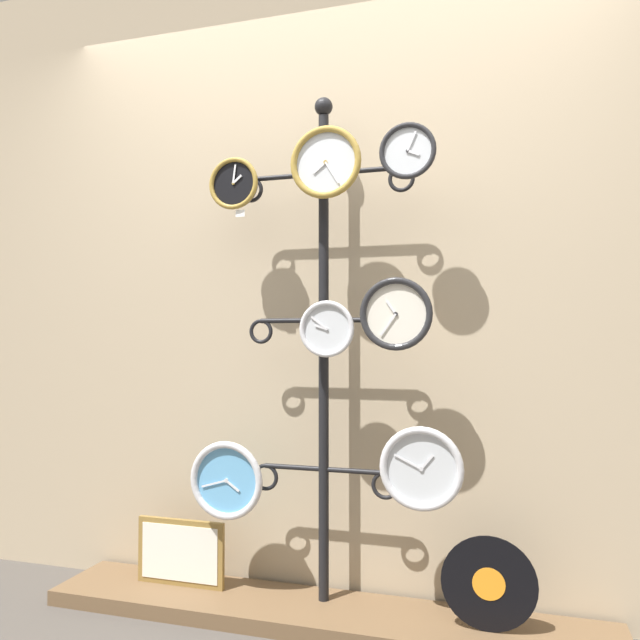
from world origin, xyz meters
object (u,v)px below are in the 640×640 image
clock_bottom_left (227,480)px  vinyl_record (489,584)px  clock_top_left (234,184)px  clock_middle_center (327,329)px  clock_top_right (408,151)px  clock_bottom_right (421,468)px  clock_middle_right (396,314)px  picture_frame (180,552)px  clock_top_center (326,163)px  display_stand (324,432)px

clock_bottom_left → vinyl_record: (1.00, 0.00, -0.29)m
clock_top_left → clock_middle_center: bearing=-3.8°
clock_top_right → clock_bottom_right: bearing=0.0°
clock_middle_right → clock_bottom_left: (-0.68, 0.02, -0.65)m
clock_top_left → clock_bottom_left: size_ratio=0.68×
clock_bottom_right → vinyl_record: size_ratio=0.91×
clock_middle_right → picture_frame: size_ratio=0.69×
clock_bottom_left → picture_frame: (-0.24, 0.06, -0.33)m
clock_top_center → clock_bottom_left: bearing=177.8°
display_stand → clock_bottom_left: display_stand is taller
clock_top_center → clock_bottom_right: size_ratio=0.93×
display_stand → clock_top_right: 1.12m
clock_bottom_left → picture_frame: size_ratio=0.80×
clock_middle_center → vinyl_record: bearing=1.1°
clock_top_left → clock_bottom_right: size_ratio=0.70×
clock_top_right → clock_middle_right: bearing=176.0°
clock_top_center → clock_bottom_right: bearing=-0.9°
display_stand → clock_bottom_right: size_ratio=6.77×
picture_frame → clock_middle_right: bearing=-4.6°
vinyl_record → clock_top_left: bearing=179.1°
display_stand → clock_middle_center: 0.42m
clock_top_center → clock_middle_center: clock_top_center is taller
display_stand → clock_bottom_left: (-0.38, -0.09, -0.20)m
vinyl_record → picture_frame: size_ratio=0.85×
clock_top_center → picture_frame: size_ratio=0.72×
clock_bottom_right → clock_top_left: bearing=177.2°
clock_middle_right → clock_bottom_right: size_ratio=0.89×
clock_middle_right → vinyl_record: clock_middle_right is taller
clock_top_right → clock_bottom_left: (-0.73, 0.02, -1.25)m
clock_top_left → clock_top_right: clock_top_right is taller
vinyl_record → clock_top_right: bearing=-175.5°
clock_top_left → display_stand: bearing=11.8°
clock_middle_right → clock_bottom_right: 0.56m
clock_middle_right → clock_top_left: bearing=177.1°
clock_top_center → clock_bottom_left: (-0.42, 0.02, -1.24)m
display_stand → clock_middle_right: size_ratio=7.60×
clock_top_center → picture_frame: bearing=173.7°
display_stand → clock_top_center: 1.05m
clock_bottom_left → clock_bottom_right: size_ratio=1.03×
picture_frame → clock_top_left: bearing=-9.0°
clock_middle_center → display_stand: bearing=113.3°
clock_bottom_left → clock_bottom_right: (0.77, -0.02, 0.10)m
clock_middle_center → picture_frame: 1.14m
clock_top_center → clock_middle_right: 0.64m
clock_top_left → clock_top_right: bearing=-3.0°
clock_top_left → clock_bottom_left: clock_top_left is taller
clock_top_center → clock_middle_center: bearing=60.1°
clock_top_left → clock_bottom_right: (0.76, -0.04, -1.09)m
display_stand → clock_top_center: (0.04, -0.11, 1.04)m
display_stand → clock_bottom_left: bearing=-166.5°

